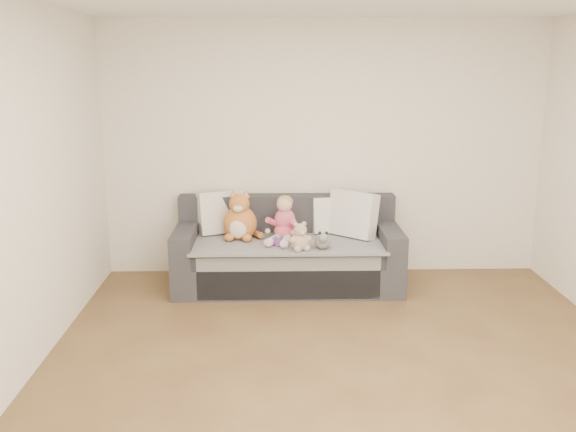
% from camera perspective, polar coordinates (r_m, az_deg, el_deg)
% --- Properties ---
extents(room_shell, '(5.00, 5.00, 5.00)m').
position_cam_1_polar(room_shell, '(4.57, 5.23, 2.46)').
color(room_shell, brown).
rests_on(room_shell, ground).
extents(sofa, '(2.20, 0.94, 0.85)m').
position_cam_1_polar(sofa, '(6.38, -0.04, -3.45)').
color(sofa, '#2C2B31').
rests_on(sofa, ground).
extents(cushion_left, '(0.51, 0.37, 0.44)m').
position_cam_1_polar(cushion_left, '(6.54, -5.94, 0.33)').
color(cushion_left, white).
rests_on(cushion_left, sofa).
extents(cushion_right_back, '(0.42, 0.24, 0.38)m').
position_cam_1_polar(cushion_right_back, '(6.54, 3.92, 0.09)').
color(cushion_right_back, white).
rests_on(cushion_right_back, sofa).
extents(cushion_right_front, '(0.52, 0.49, 0.47)m').
position_cam_1_polar(cushion_right_front, '(6.41, 5.79, 0.18)').
color(cushion_right_front, white).
rests_on(cushion_right_front, sofa).
extents(toddler, '(0.31, 0.46, 0.45)m').
position_cam_1_polar(toddler, '(6.23, -0.38, -0.51)').
color(toddler, '#D94C6F').
rests_on(toddler, sofa).
extents(plush_cat, '(0.40, 0.34, 0.51)m').
position_cam_1_polar(plush_cat, '(6.31, -4.28, -0.38)').
color(plush_cat, '#BA7829').
rests_on(plush_cat, sofa).
extents(teddy_bear, '(0.21, 0.17, 0.28)m').
position_cam_1_polar(teddy_bear, '(5.92, 1.09, -2.03)').
color(teddy_bear, tan).
rests_on(teddy_bear, sofa).
extents(plush_cow, '(0.15, 0.23, 0.19)m').
position_cam_1_polar(plush_cow, '(5.98, 3.10, -2.22)').
color(plush_cow, white).
rests_on(plush_cow, sofa).
extents(sippy_cup, '(0.11, 0.08, 0.12)m').
position_cam_1_polar(sippy_cup, '(6.06, -0.90, -2.11)').
color(sippy_cup, '#78338C').
rests_on(sippy_cup, sofa).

